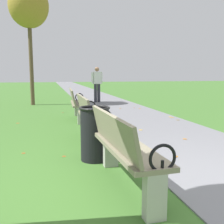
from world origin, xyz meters
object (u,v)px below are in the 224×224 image
object	(u,v)px
park_bench_2	(91,116)
pedestrian_walking	(97,83)
tree_2	(29,7)
trash_bin	(95,133)
park_bench_1	(124,148)
park_bench_3	(77,103)

from	to	relation	value
park_bench_2	pedestrian_walking	xyz separation A→B (m)	(1.41, 6.84, 0.44)
park_bench_2	pedestrian_walking	bearing A→B (deg)	78.33
park_bench_2	tree_2	size ratio (longest dim) A/B	0.32
park_bench_2	pedestrian_walking	size ratio (longest dim) A/B	0.99
park_bench_2	trash_bin	size ratio (longest dim) A/B	1.91
park_bench_2	pedestrian_walking	world-z (taller)	pedestrian_walking
park_bench_1	pedestrian_walking	size ratio (longest dim) A/B	1.00
park_bench_1	trash_bin	bearing A→B (deg)	97.72
park_bench_3	trash_bin	xyz separation A→B (m)	(-0.15, -3.69, -0.06)
park_bench_2	park_bench_3	distance (m)	2.43
park_bench_3	tree_2	world-z (taller)	tree_2
tree_2	pedestrian_walking	world-z (taller)	tree_2
trash_bin	park_bench_1	bearing A→B (deg)	-82.28
park_bench_2	tree_2	bearing A→B (deg)	102.49
park_bench_2	tree_2	world-z (taller)	tree_2
park_bench_1	pedestrian_walking	world-z (taller)	pedestrian_walking
park_bench_1	park_bench_2	xyz separation A→B (m)	(-0.00, 2.34, 0.00)
park_bench_2	trash_bin	distance (m)	1.26
park_bench_2	park_bench_3	xyz separation A→B (m)	(0.00, 2.43, 0.00)
tree_2	park_bench_1	bearing A→B (deg)	-80.71
pedestrian_walking	trash_bin	bearing A→B (deg)	-100.91
park_bench_1	pedestrian_walking	xyz separation A→B (m)	(1.41, 9.18, 0.44)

